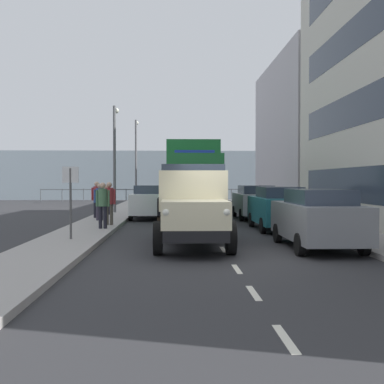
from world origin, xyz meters
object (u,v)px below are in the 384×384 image
(lamp_post_far, at_px, (136,154))
(car_silver_kerbside_2, at_px, (255,201))
(pedestrian_by_lamp, at_px, (100,199))
(pedestrian_couple_a, at_px, (107,197))
(car_white_oppositeside_0, at_px, (149,201))
(truck_vintage_cream, at_px, (193,208))
(lamp_post_promenade, at_px, (115,149))
(car_teal_kerbside_1, at_px, (278,208))
(pedestrian_couple_b, at_px, (109,200))
(car_grey_kerbside_near, at_px, (317,218))
(pedestrian_near_railing, at_px, (103,201))
(street_sign, at_px, (71,190))
(pedestrian_with_bag, at_px, (97,196))
(lorry_cargo_green, at_px, (192,178))

(lamp_post_far, bearing_deg, car_silver_kerbside_2, 115.57)
(car_silver_kerbside_2, xyz_separation_m, pedestrian_by_lamp, (7.54, 2.40, 0.24))
(car_silver_kerbside_2, xyz_separation_m, pedestrian_couple_a, (7.72, -1.31, 0.17))
(car_white_oppositeside_0, bearing_deg, truck_vintage_cream, 99.90)
(lamp_post_promenade, bearing_deg, car_teal_kerbside_1, 130.94)
(pedestrian_couple_b, relative_size, pedestrian_by_lamp, 1.04)
(car_teal_kerbside_1, distance_m, car_silver_kerbside_2, 5.44)
(car_grey_kerbside_near, relative_size, pedestrian_near_railing, 2.47)
(car_teal_kerbside_1, height_order, street_sign, street_sign)
(car_grey_kerbside_near, height_order, pedestrian_with_bag, pedestrian_with_bag)
(pedestrian_couple_b, bearing_deg, car_silver_kerbside_2, -145.76)
(car_grey_kerbside_near, bearing_deg, car_white_oppositeside_0, -63.62)
(car_teal_kerbside_1, bearing_deg, pedestrian_couple_b, -6.83)
(pedestrian_near_railing, distance_m, pedestrian_with_bag, 5.33)
(car_white_oppositeside_0, xyz_separation_m, lamp_post_promenade, (2.10, -2.87, 2.91))
(truck_vintage_cream, height_order, car_silver_kerbside_2, truck_vintage_cream)
(car_white_oppositeside_0, xyz_separation_m, pedestrian_with_bag, (2.47, 1.26, 0.30))
(pedestrian_couple_b, distance_m, street_sign, 4.67)
(lorry_cargo_green, bearing_deg, pedestrian_couple_a, -21.70)
(pedestrian_by_lamp, bearing_deg, street_sign, 91.62)
(pedestrian_with_bag, bearing_deg, pedestrian_near_railing, 101.73)
(lorry_cargo_green, distance_m, pedestrian_near_railing, 6.72)
(street_sign, bearing_deg, pedestrian_couple_b, -96.82)
(lamp_post_promenade, bearing_deg, lamp_post_far, -91.08)
(car_silver_kerbside_2, bearing_deg, car_grey_kerbside_near, 90.00)
(lamp_post_far, height_order, street_sign, lamp_post_far)
(car_white_oppositeside_0, xyz_separation_m, lamp_post_far, (1.88, -14.90, 3.30))
(lorry_cargo_green, bearing_deg, lamp_post_far, -75.49)
(pedestrian_couple_b, bearing_deg, truck_vintage_cream, 119.59)
(car_grey_kerbside_near, relative_size, pedestrian_couple_b, 2.45)
(car_grey_kerbside_near, height_order, lamp_post_far, lamp_post_far)
(car_silver_kerbside_2, relative_size, pedestrian_couple_b, 2.43)
(lorry_cargo_green, xyz_separation_m, car_silver_kerbside_2, (-3.24, -0.47, -1.18))
(street_sign, bearing_deg, car_white_oppositeside_0, -101.14)
(truck_vintage_cream, height_order, pedestrian_by_lamp, truck_vintage_cream)
(pedestrian_with_bag, bearing_deg, lorry_cargo_green, -175.26)
(car_white_oppositeside_0, bearing_deg, car_silver_kerbside_2, 175.77)
(car_grey_kerbside_near, bearing_deg, truck_vintage_cream, -4.75)
(pedestrian_near_railing, bearing_deg, lamp_post_far, -88.68)
(lamp_post_promenade, bearing_deg, pedestrian_couple_a, 85.11)
(lamp_post_far, bearing_deg, street_sign, 89.95)
(car_silver_kerbside_2, distance_m, car_white_oppositeside_0, 5.46)
(car_white_oppositeside_0, xyz_separation_m, pedestrian_couple_b, (1.35, 5.03, 0.29))
(car_white_oppositeside_0, height_order, pedestrian_near_railing, pedestrian_near_railing)
(car_white_oppositeside_0, distance_m, pedestrian_with_bag, 2.79)
(car_grey_kerbside_near, bearing_deg, car_silver_kerbside_2, -90.00)
(truck_vintage_cream, distance_m, pedestrian_with_bag, 10.37)
(lorry_cargo_green, distance_m, lamp_post_promenade, 5.96)
(car_teal_kerbside_1, bearing_deg, pedestrian_with_bag, -30.05)
(car_silver_kerbside_2, bearing_deg, car_teal_kerbside_1, 90.00)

